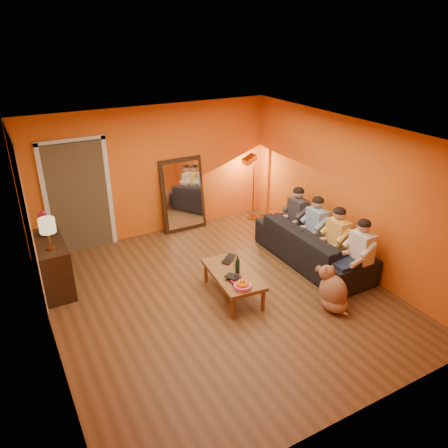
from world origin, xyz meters
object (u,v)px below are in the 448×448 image
table_lamp (49,234)px  wine_bottle (238,265)px  floor_lamp (253,188)px  coffee_table (233,284)px  tumbler (236,265)px  sofa (313,245)px  mirror_frame (183,195)px  sideboard (53,265)px  person_far_left (361,254)px  laptop (232,260)px  person_mid_left (337,240)px  person_far_right (297,217)px  vase (45,230)px  person_mid_right (316,228)px  dog (333,288)px

table_lamp → wine_bottle: 2.89m
floor_lamp → coffee_table: bearing=-136.7°
coffee_table → tumbler: tumbler is taller
sofa → mirror_frame: bearing=30.6°
sideboard → sofa: sideboard is taller
coffee_table → person_far_left: 2.11m
laptop → floor_lamp: bearing=10.8°
sideboard → person_mid_left: 4.74m
sideboard → table_lamp: bearing=-90.0°
wine_bottle → person_far_right: bearing=26.6°
sideboard → vase: size_ratio=5.92×
sofa → wine_bottle: bearing=99.5°
mirror_frame → person_far_right: bearing=-48.8°
vase → person_mid_left: bearing=-25.4°
person_far_left → person_mid_left: (0.00, 0.55, 0.00)m
person_mid_right → wine_bottle: (-1.88, -0.39, -0.03)m
sideboard → wine_bottle: (2.49, -1.67, 0.15)m
table_lamp → laptop: (2.62, -0.97, -0.67)m
dog → person_mid_left: bearing=57.4°
person_mid_left → laptop: person_mid_left is taller
table_lamp → dog: (3.60, -2.34, -0.75)m
floor_lamp → mirror_frame: bearing=161.2°
person_far_left → person_mid_right: bearing=90.0°
laptop → person_mid_left: bearing=-57.1°
table_lamp → coffee_table: size_ratio=0.42×
floor_lamp → table_lamp: bearing=-174.3°
person_mid_right → laptop: (-1.75, 0.01, -0.18)m
mirror_frame → sideboard: bearing=-158.8°
person_far_left → vase: person_far_left is taller
mirror_frame → vase: mirror_frame is taller
sideboard → person_far_left: person_far_left is taller
sideboard → tumbler: sideboard is taller
dog → laptop: bearing=136.3°
wine_bottle → person_far_left: bearing=-20.6°
vase → table_lamp: bearing=-90.0°
person_mid_right → person_mid_left: bearing=-90.0°
table_lamp → person_mid_left: size_ratio=0.42×
person_far_right → vase: bearing=167.4°
dog → wine_bottle: bearing=149.6°
dog → tumbler: bearing=143.1°
mirror_frame → tumbler: size_ratio=16.72×
wine_bottle → coffee_table: bearing=135.0°
sideboard → floor_lamp: (4.34, 0.80, 0.29)m
table_lamp → person_far_right: bearing=-5.6°
sideboard → wine_bottle: size_ratio=3.81×
table_lamp → coffee_table: bearing=-28.4°
wine_bottle → person_mid_right: bearing=11.8°
sofa → wine_bottle: 1.79m
sofa → dog: dog is taller
laptop → vase: bearing=110.5°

